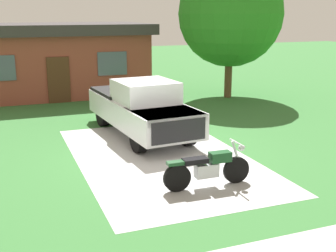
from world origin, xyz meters
name	(u,v)px	position (x,y,z in m)	size (l,w,h in m)	color
ground_plane	(161,157)	(0.00, 0.00, 0.00)	(80.00, 80.00, 0.00)	#346D34
driveway_pad	(161,157)	(0.00, 0.00, 0.00)	(4.72, 7.85, 0.01)	#AFAFAF
motorcycle	(208,168)	(0.29, -2.44, 0.47)	(2.21, 0.70, 1.09)	black
pickup_truck	(140,107)	(0.21, 2.61, 0.95)	(2.47, 5.77, 1.90)	black
shade_tree	(230,14)	(6.23, 7.52, 3.97)	(4.95, 4.95, 6.45)	brown
neighbor_house	(51,58)	(-1.67, 11.57, 1.79)	(9.60, 5.60, 3.50)	brown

